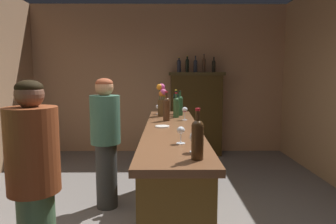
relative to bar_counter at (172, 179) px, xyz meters
name	(u,v)px	position (x,y,z in m)	size (l,w,h in m)	color
wall_back	(159,80)	(-0.21, 3.20, 0.95)	(5.16, 0.12, 2.96)	tan
bar_counter	(172,179)	(0.00, 0.00, 0.00)	(0.54, 2.64, 1.05)	brown
display_cabinet	(196,112)	(0.53, 2.90, 0.32)	(1.06, 0.43, 1.62)	#38280E
wine_bottle_malbec	(197,137)	(0.13, -1.12, 0.66)	(0.08, 0.08, 0.32)	#3F2814
wine_bottle_chardonnay	(176,103)	(0.07, 1.04, 0.68)	(0.08, 0.08, 0.33)	black
wine_bottle_syrah	(180,105)	(0.12, 0.90, 0.66)	(0.08, 0.08, 0.32)	#28512E
wine_bottle_merlot	(176,106)	(0.06, 0.72, 0.66)	(0.07, 0.07, 0.31)	#2E4F2B
wine_bottle_rose	(166,108)	(-0.06, 0.45, 0.67)	(0.08, 0.08, 0.34)	#452917
wine_glass_front	(185,110)	(0.16, 0.50, 0.63)	(0.06, 0.06, 0.15)	white
wine_glass_mid	(158,107)	(-0.16, 1.03, 0.61)	(0.07, 0.07, 0.13)	white
wine_glass_rear	(195,138)	(0.13, -0.94, 0.62)	(0.08, 0.08, 0.14)	white
wine_glass_spare	(181,131)	(0.05, -0.69, 0.61)	(0.07, 0.07, 0.13)	white
flower_arrangement	(162,100)	(-0.11, 0.85, 0.73)	(0.14, 0.14, 0.41)	#513519
cheese_plate	(162,126)	(-0.10, 0.04, 0.53)	(0.14, 0.14, 0.01)	white
display_bottle_left	(179,65)	(0.19, 2.90, 1.23)	(0.08, 0.08, 0.29)	#262937
display_bottle_midleft	(187,65)	(0.35, 2.90, 1.24)	(0.07, 0.07, 0.32)	black
display_bottle_center	(195,65)	(0.51, 2.90, 1.23)	(0.08, 0.08, 0.32)	#222633
display_bottle_midright	(204,65)	(0.67, 2.90, 1.24)	(0.06, 0.06, 0.35)	#40291B
display_bottle_right	(214,66)	(0.86, 2.90, 1.22)	(0.07, 0.07, 0.29)	black
patron_near_entrance	(34,183)	(-0.96, -0.94, 0.31)	(0.35, 0.35, 1.54)	#476A49
patron_redhead	(106,137)	(-0.77, 0.51, 0.32)	(0.35, 0.35, 1.53)	#303232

